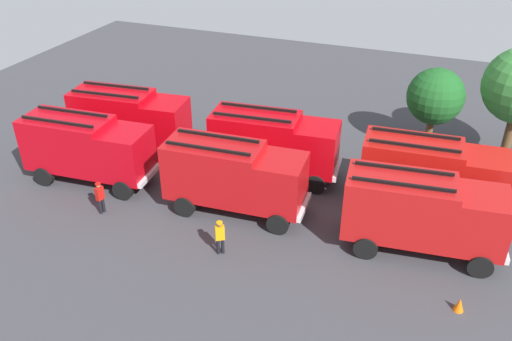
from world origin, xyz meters
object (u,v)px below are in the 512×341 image
fire_truck_5 (432,172)px  traffic_cone_1 (459,305)px  fire_truck_4 (274,142)px  tree_0 (435,97)px  fire_truck_3 (130,117)px  fire_truck_2 (422,211)px  traffic_cone_0 (204,156)px  fire_truck_0 (87,147)px  firefighter_0 (220,236)px  fire_truck_1 (234,175)px  firefighter_1 (100,196)px

fire_truck_5 → traffic_cone_1: fire_truck_5 is taller
fire_truck_4 → tree_0: 10.29m
fire_truck_3 → fire_truck_2: bearing=-18.3°
traffic_cone_0 → traffic_cone_1: 16.69m
fire_truck_0 → firefighter_0: (9.43, -3.26, -1.16)m
firefighter_0 → tree_0: size_ratio=0.33×
fire_truck_5 → traffic_cone_0: 13.07m
firefighter_0 → fire_truck_1: bearing=160.5°
fire_truck_0 → fire_truck_3: bearing=84.9°
firefighter_0 → traffic_cone_0: bearing=178.8°
fire_truck_3 → traffic_cone_1: bearing=-26.0°
fire_truck_0 → tree_0: 20.32m
traffic_cone_0 → traffic_cone_1: bearing=-26.4°
fire_truck_3 → firefighter_0: size_ratio=4.22×
fire_truck_2 → firefighter_1: bearing=-176.2°
fire_truck_2 → fire_truck_5: (0.06, 3.73, 0.00)m
fire_truck_2 → tree_0: 10.48m
fire_truck_3 → traffic_cone_0: (4.85, 0.22, -1.87)m
fire_truck_4 → traffic_cone_0: bearing=172.7°
fire_truck_1 → fire_truck_2: 9.11m
fire_truck_1 → traffic_cone_1: fire_truck_1 is taller
fire_truck_1 → fire_truck_3: 9.48m
fire_truck_0 → firefighter_1: size_ratio=4.16×
fire_truck_1 → firefighter_0: bearing=-81.2°
fire_truck_1 → fire_truck_2: size_ratio=0.99×
fire_truck_5 → tree_0: (-0.60, 6.64, 1.38)m
fire_truck_0 → firefighter_0: fire_truck_0 is taller
firefighter_0 → traffic_cone_1: bearing=59.1°
firefighter_0 → fire_truck_4: bearing=148.8°
fire_truck_0 → fire_truck_4: (9.34, 4.21, 0.00)m
fire_truck_3 → fire_truck_4: 9.27m
firefighter_1 → tree_0: size_ratio=0.34×
fire_truck_3 → fire_truck_4: (9.27, 0.08, 0.00)m
fire_truck_3 → fire_truck_4: same height
firefighter_0 → fire_truck_2: bearing=81.0°
fire_truck_0 → firefighter_1: bearing=-50.0°
fire_truck_1 → traffic_cone_1: size_ratio=12.20×
fire_truck_3 → fire_truck_4: bearing=-5.5°
fire_truck_5 → tree_0: tree_0 is taller
fire_truck_1 → fire_truck_2: same height
fire_truck_1 → traffic_cone_1: 11.79m
tree_0 → fire_truck_0: bearing=-148.3°
fire_truck_1 → firefighter_0: (0.75, -3.42, -1.16)m
fire_truck_4 → traffic_cone_1: fire_truck_4 is taller
fire_truck_1 → fire_truck_3: bearing=151.7°
fire_truck_5 → traffic_cone_0: size_ratio=12.92×
fire_truck_0 → fire_truck_2: (17.79, 0.27, 0.00)m
traffic_cone_0 → fire_truck_5: bearing=-1.5°
fire_truck_1 → fire_truck_3: size_ratio=0.99×
fire_truck_2 → traffic_cone_1: fire_truck_2 is taller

